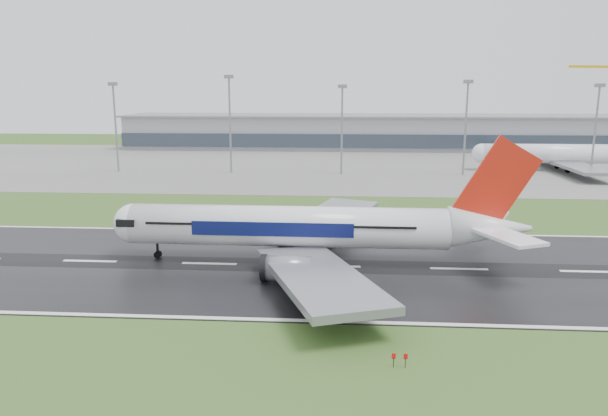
{
  "coord_description": "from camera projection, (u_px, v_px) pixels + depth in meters",
  "views": [
    {
      "loc": [
        -18.7,
        -85.94,
        27.93
      ],
      "look_at": [
        -25.38,
        12.0,
        7.0
      ],
      "focal_mm": 33.13,
      "sensor_mm": 36.0,
      "label": 1
    }
  ],
  "objects": [
    {
      "name": "ground",
      "position": [
        459.0,
        269.0,
        88.43
      ],
      "size": [
        520.0,
        520.0,
        0.0
      ],
      "primitive_type": "plane",
      "color": "#30511D",
      "rests_on": "ground"
    },
    {
      "name": "runway",
      "position": [
        459.0,
        269.0,
        88.42
      ],
      "size": [
        400.0,
        45.0,
        0.1
      ],
      "primitive_type": "cube",
      "color": "black",
      "rests_on": "ground"
    },
    {
      "name": "apron",
      "position": [
        392.0,
        165.0,
        210.39
      ],
      "size": [
        400.0,
        130.0,
        0.08
      ],
      "primitive_type": "cube",
      "color": "slate",
      "rests_on": "ground"
    },
    {
      "name": "terminal",
      "position": [
        382.0,
        132.0,
        267.38
      ],
      "size": [
        240.0,
        36.0,
        15.0
      ],
      "primitive_type": "cube",
      "color": "gray",
      "rests_on": "ground"
    },
    {
      "name": "main_airliner",
      "position": [
        317.0,
        202.0,
        90.01
      ],
      "size": [
        68.28,
        65.1,
        19.94
      ],
      "primitive_type": null,
      "rotation": [
        0.0,
        0.0,
        -0.01
      ],
      "color": "white",
      "rests_on": "runway"
    },
    {
      "name": "parked_airliner",
      "position": [
        563.0,
        143.0,
        192.47
      ],
      "size": [
        64.87,
        60.45,
        18.91
      ],
      "primitive_type": null,
      "rotation": [
        0.0,
        0.0,
        0.01
      ],
      "color": "white",
      "rests_on": "apron"
    },
    {
      "name": "floodmast_0",
      "position": [
        116.0,
        129.0,
        189.34
      ],
      "size": [
        0.64,
        0.64,
        28.89
      ],
      "primitive_type": "cylinder",
      "color": "gray",
      "rests_on": "ground"
    },
    {
      "name": "floodmast_1",
      "position": [
        230.0,
        127.0,
        186.49
      ],
      "size": [
        0.64,
        0.64,
        31.21
      ],
      "primitive_type": "cylinder",
      "color": "gray",
      "rests_on": "ground"
    },
    {
      "name": "floodmast_2",
      "position": [
        342.0,
        132.0,
        184.34
      ],
      "size": [
        0.64,
        0.64,
        28.08
      ],
      "primitive_type": "cylinder",
      "color": "gray",
      "rests_on": "ground"
    },
    {
      "name": "floodmast_3",
      "position": [
        465.0,
        130.0,
        181.52
      ],
      "size": [
        0.64,
        0.64,
        29.56
      ],
      "primitive_type": "cylinder",
      "color": "gray",
      "rests_on": "ground"
    },
    {
      "name": "floodmast_4",
      "position": [
        595.0,
        133.0,
        178.93
      ],
      "size": [
        0.64,
        0.64,
        28.37
      ],
      "primitive_type": "cylinder",
      "color": "gray",
      "rests_on": "ground"
    }
  ]
}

